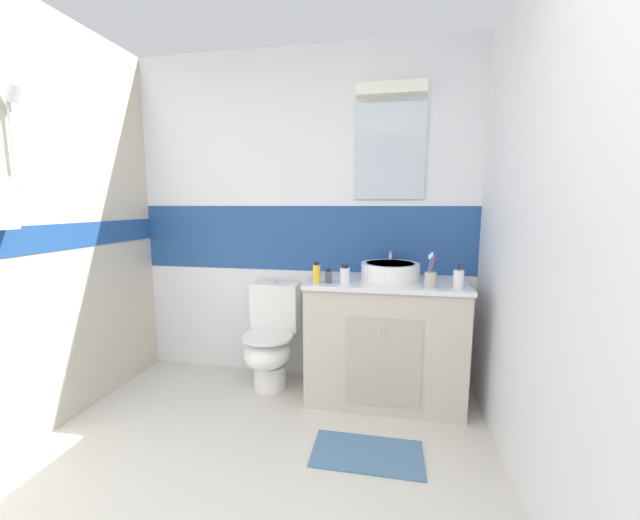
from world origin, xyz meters
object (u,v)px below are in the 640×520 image
object	(u,v)px
toothbrush_cup	(430,279)
soap_dispenser	(458,279)
lotion_bottle_short	(345,275)
toilet	(271,340)
deodorant_spray_can	(317,273)
sink_basin	(390,271)
perfume_flask_small	(329,276)

from	to	relation	value
toothbrush_cup	soap_dispenser	distance (m)	0.17
lotion_bottle_short	toilet	bearing A→B (deg)	162.73
toothbrush_cup	deodorant_spray_can	bearing A→B (deg)	-179.27
sink_basin	toothbrush_cup	size ratio (longest dim) A/B	2.02
soap_dispenser	deodorant_spray_can	xyz separation A→B (m)	(-0.89, -0.02, 0.01)
deodorant_spray_can	perfume_flask_small	world-z (taller)	deodorant_spray_can
toothbrush_cup	deodorant_spray_can	world-z (taller)	toothbrush_cup
toothbrush_cup	perfume_flask_small	world-z (taller)	toothbrush_cup
lotion_bottle_short	soap_dispenser	bearing A→B (deg)	-0.22
soap_dispenser	lotion_bottle_short	bearing A→B (deg)	179.78
toilet	lotion_bottle_short	size ratio (longest dim) A/B	6.34
sink_basin	soap_dispenser	bearing A→B (deg)	-22.49
perfume_flask_small	lotion_bottle_short	bearing A→B (deg)	4.66
toothbrush_cup	lotion_bottle_short	distance (m)	0.54
toilet	perfume_flask_small	world-z (taller)	perfume_flask_small
deodorant_spray_can	soap_dispenser	bearing A→B (deg)	1.39
perfume_flask_small	soap_dispenser	bearing A→B (deg)	0.41
sink_basin	perfume_flask_small	size ratio (longest dim) A/B	4.49
sink_basin	soap_dispenser	size ratio (longest dim) A/B	2.90
soap_dispenser	deodorant_spray_can	size ratio (longest dim) A/B	1.08
lotion_bottle_short	toothbrush_cup	bearing A→B (deg)	-1.60
sink_basin	toothbrush_cup	xyz separation A→B (m)	(0.25, -0.18, -0.01)
perfume_flask_small	deodorant_spray_can	bearing A→B (deg)	-168.54
sink_basin	lotion_bottle_short	size ratio (longest dim) A/B	3.57
toilet	perfume_flask_small	bearing A→B (deg)	-21.77
toilet	deodorant_spray_can	world-z (taller)	deodorant_spray_can
soap_dispenser	deodorant_spray_can	distance (m)	0.89
sink_basin	perfume_flask_small	xyz separation A→B (m)	(-0.39, -0.18, -0.02)
lotion_bottle_short	deodorant_spray_can	bearing A→B (deg)	-172.44
toilet	perfume_flask_small	xyz separation A→B (m)	(0.47, -0.19, 0.54)
sink_basin	perfume_flask_small	distance (m)	0.43
toilet	deodorant_spray_can	xyz separation A→B (m)	(0.39, -0.20, 0.55)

